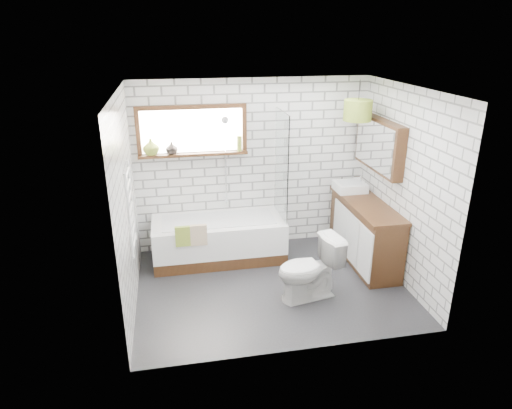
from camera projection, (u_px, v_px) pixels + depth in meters
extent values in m
cube|color=black|center=(271.00, 286.00, 5.94)|extent=(3.40, 2.60, 0.01)
cube|color=white|center=(274.00, 89.00, 5.03)|extent=(3.40, 2.60, 0.01)
cube|color=white|center=(252.00, 165.00, 6.68)|extent=(3.40, 0.01, 2.50)
cube|color=white|center=(303.00, 242.00, 4.29)|extent=(3.40, 0.01, 2.50)
cube|color=white|center=(126.00, 205.00, 5.18)|extent=(0.01, 2.60, 2.50)
cube|color=white|center=(403.00, 187.00, 5.79)|extent=(0.01, 2.60, 2.50)
cube|color=black|center=(192.00, 131.00, 6.29)|extent=(1.52, 0.16, 0.68)
cube|color=white|center=(131.00, 209.00, 5.21)|extent=(0.06, 0.52, 1.00)
cube|color=black|center=(379.00, 145.00, 6.18)|extent=(0.16, 1.20, 0.70)
cylinder|color=silver|center=(225.00, 161.00, 6.53)|extent=(0.02, 0.02, 1.30)
cube|color=white|center=(219.00, 239.00, 6.55)|extent=(1.85, 0.82, 0.60)
cube|color=white|center=(281.00, 165.00, 6.33)|extent=(0.02, 0.72, 1.50)
cube|color=olive|center=(183.00, 236.00, 5.98)|extent=(0.20, 0.06, 0.28)
cube|color=tan|center=(199.00, 235.00, 6.02)|extent=(0.22, 0.06, 0.29)
cube|color=black|center=(365.00, 232.00, 6.42)|extent=(0.50, 1.56, 0.89)
cube|color=white|center=(350.00, 187.00, 6.69)|extent=(0.43, 0.38, 0.13)
cylinder|color=silver|center=(361.00, 181.00, 6.69)|extent=(0.04, 0.04, 0.18)
imported|color=white|center=(309.00, 269.00, 5.54)|extent=(0.58, 0.85, 0.79)
imported|color=olive|center=(151.00, 148.00, 6.23)|extent=(0.24, 0.24, 0.23)
imported|color=black|center=(172.00, 149.00, 6.29)|extent=(0.21, 0.21, 0.17)
cylinder|color=olive|center=(239.00, 145.00, 6.45)|extent=(0.08, 0.08, 0.21)
cylinder|color=olive|center=(358.00, 110.00, 6.11)|extent=(0.38, 0.38, 0.28)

